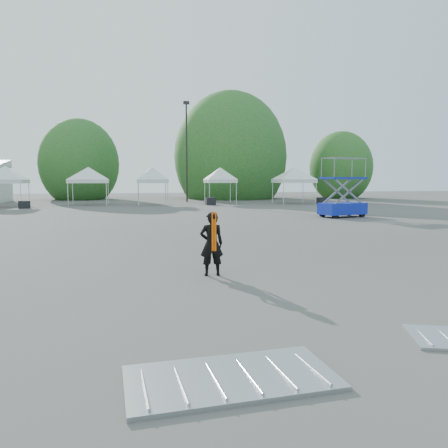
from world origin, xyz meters
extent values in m
plane|color=#474442|center=(0.00, 0.00, 0.00)|extent=(120.00, 120.00, 0.00)
cylinder|color=black|center=(3.00, 32.00, 4.75)|extent=(0.16, 0.16, 9.50)
cube|color=black|center=(3.00, 32.00, 9.65)|extent=(0.60, 0.25, 0.30)
cylinder|color=#382314|center=(-8.00, 40.00, 1.14)|extent=(0.36, 0.36, 2.27)
ellipsoid|color=#1C5620|center=(-8.00, 40.00, 3.94)|extent=(4.16, 4.16, 4.78)
cylinder|color=#382314|center=(9.00, 39.00, 1.40)|extent=(0.36, 0.36, 2.80)
ellipsoid|color=#1C5620|center=(9.00, 39.00, 4.85)|extent=(5.12, 5.12, 5.89)
cylinder|color=#382314|center=(22.00, 37.00, 1.05)|extent=(0.36, 0.36, 2.10)
ellipsoid|color=#1C5620|center=(22.00, 37.00, 3.64)|extent=(3.84, 3.84, 4.42)
cylinder|color=silver|center=(-10.91, 25.69, 1.00)|extent=(0.06, 0.06, 2.00)
cylinder|color=silver|center=(-10.91, 28.51, 1.00)|extent=(0.06, 0.06, 2.00)
cube|color=white|center=(-12.32, 27.10, 2.08)|extent=(3.03, 3.03, 0.30)
pyramid|color=white|center=(-12.32, 27.10, 3.33)|extent=(4.28, 4.28, 1.10)
cylinder|color=silver|center=(-7.63, 27.41, 1.00)|extent=(0.06, 0.06, 2.00)
cylinder|color=silver|center=(-4.49, 27.41, 1.00)|extent=(0.06, 0.06, 2.00)
cylinder|color=silver|center=(-7.63, 30.55, 1.00)|extent=(0.06, 0.06, 2.00)
cylinder|color=silver|center=(-4.49, 30.55, 1.00)|extent=(0.06, 0.06, 2.00)
cube|color=white|center=(-6.06, 28.98, 2.08)|extent=(3.34, 3.34, 0.30)
pyramid|color=white|center=(-6.06, 28.98, 3.33)|extent=(4.72, 4.72, 1.10)
cylinder|color=silver|center=(-1.80, 26.59, 1.00)|extent=(0.06, 0.06, 2.00)
cylinder|color=silver|center=(0.66, 26.59, 1.00)|extent=(0.06, 0.06, 2.00)
cylinder|color=silver|center=(-1.80, 29.05, 1.00)|extent=(0.06, 0.06, 2.00)
cylinder|color=silver|center=(0.66, 29.05, 1.00)|extent=(0.06, 0.06, 2.00)
cube|color=white|center=(-0.57, 27.82, 2.08)|extent=(2.66, 2.66, 0.30)
pyramid|color=white|center=(-0.57, 27.82, 3.33)|extent=(3.76, 3.76, 1.10)
cylinder|color=silver|center=(4.38, 27.11, 1.00)|extent=(0.06, 0.06, 2.00)
cylinder|color=silver|center=(6.85, 27.11, 1.00)|extent=(0.06, 0.06, 2.00)
cylinder|color=silver|center=(4.38, 29.58, 1.00)|extent=(0.06, 0.06, 2.00)
cylinder|color=silver|center=(6.85, 29.58, 1.00)|extent=(0.06, 0.06, 2.00)
cube|color=white|center=(5.62, 28.35, 2.08)|extent=(2.67, 2.67, 0.30)
pyramid|color=white|center=(5.62, 28.35, 3.33)|extent=(3.78, 3.78, 1.10)
cylinder|color=silver|center=(10.81, 25.66, 1.00)|extent=(0.06, 0.06, 2.00)
cylinder|color=silver|center=(13.91, 25.66, 1.00)|extent=(0.06, 0.06, 2.00)
cylinder|color=silver|center=(10.81, 28.75, 1.00)|extent=(0.06, 0.06, 2.00)
cylinder|color=silver|center=(13.91, 28.75, 1.00)|extent=(0.06, 0.06, 2.00)
cube|color=white|center=(12.36, 27.20, 2.08)|extent=(3.29, 3.29, 0.30)
pyramid|color=white|center=(12.36, 27.20, 3.33)|extent=(4.66, 4.66, 1.10)
imported|color=black|center=(-0.55, -0.94, 0.78)|extent=(0.58, 0.39, 1.55)
cube|color=#EE5304|center=(-0.55, -1.09, 1.09)|extent=(0.12, 0.02, 0.93)
cube|color=#0D2EB0|center=(10.09, 13.15, 0.52)|extent=(3.02, 2.03, 0.69)
cube|color=#0D2EB0|center=(10.09, 13.15, 2.35)|extent=(2.89, 1.94, 0.11)
cylinder|color=black|center=(9.24, 12.34, 0.21)|extent=(0.44, 0.27, 0.41)
cylinder|color=black|center=(11.24, 12.86, 0.21)|extent=(0.44, 0.27, 0.41)
cylinder|color=black|center=(8.95, 13.45, 0.21)|extent=(0.44, 0.27, 0.41)
cylinder|color=black|center=(10.95, 13.97, 0.21)|extent=(0.44, 0.27, 0.41)
cube|color=#A3A6AB|center=(-1.32, -6.42, 0.03)|extent=(2.50, 1.35, 0.06)
cube|color=black|center=(-10.60, 25.32, 0.30)|extent=(0.77, 0.61, 0.60)
cube|color=black|center=(4.40, 26.64, 0.33)|extent=(0.89, 0.71, 0.66)
cube|color=black|center=(14.56, 25.95, 0.30)|extent=(0.96, 0.87, 0.60)
camera|label=1|loc=(-2.41, -11.16, 2.35)|focal=35.00mm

